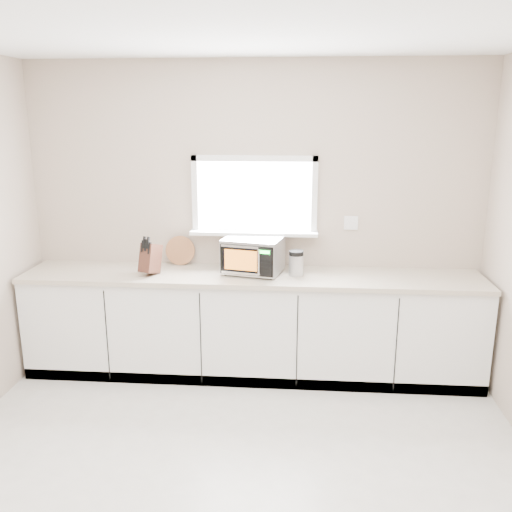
# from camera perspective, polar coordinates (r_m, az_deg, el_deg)

# --- Properties ---
(ground) EXTENTS (4.00, 4.00, 0.00)m
(ground) POSITION_cam_1_polar(r_m,az_deg,el_deg) (3.55, -3.10, -24.48)
(ground) COLOR beige
(ground) RESTS_ON ground
(back_wall) EXTENTS (4.00, 0.17, 2.70)m
(back_wall) POSITION_cam_1_polar(r_m,az_deg,el_deg) (4.82, -0.15, 4.19)
(back_wall) COLOR #B9A593
(back_wall) RESTS_ON ground
(cabinets) EXTENTS (3.92, 0.60, 0.88)m
(cabinets) POSITION_cam_1_polar(r_m,az_deg,el_deg) (4.79, -0.45, -7.39)
(cabinets) COLOR white
(cabinets) RESTS_ON ground
(countertop) EXTENTS (3.92, 0.64, 0.04)m
(countertop) POSITION_cam_1_polar(r_m,az_deg,el_deg) (4.63, -0.47, -2.15)
(countertop) COLOR #BCAF9B
(countertop) RESTS_ON cabinets
(microwave) EXTENTS (0.54, 0.47, 0.31)m
(microwave) POSITION_cam_1_polar(r_m,az_deg,el_deg) (4.62, -0.31, 0.13)
(microwave) COLOR black
(microwave) RESTS_ON countertop
(knife_block) EXTENTS (0.18, 0.26, 0.34)m
(knife_block) POSITION_cam_1_polar(r_m,az_deg,el_deg) (4.67, -11.06, -0.18)
(knife_block) COLOR #482519
(knife_block) RESTS_ON countertop
(cutting_board) EXTENTS (0.27, 0.06, 0.26)m
(cutting_board) POSITION_cam_1_polar(r_m,az_deg,el_deg) (4.93, -7.99, 0.58)
(cutting_board) COLOR #9A603B
(cutting_board) RESTS_ON countertop
(coffee_grinder) EXTENTS (0.15, 0.15, 0.22)m
(coffee_grinder) POSITION_cam_1_polar(r_m,az_deg,el_deg) (4.57, 4.25, -0.74)
(coffee_grinder) COLOR #B6B9BE
(coffee_grinder) RESTS_ON countertop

